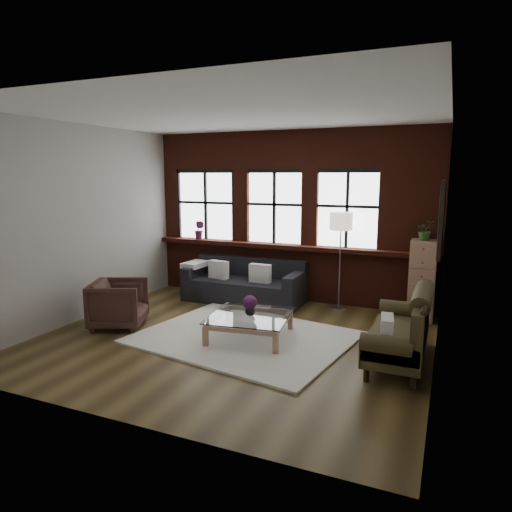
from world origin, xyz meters
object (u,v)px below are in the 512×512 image
at_px(vase, 250,310).
at_px(dark_sofa, 244,280).
at_px(drawer_chest, 422,280).
at_px(floor_lamp, 340,257).
at_px(vintage_settee, 398,327).
at_px(armchair, 119,304).
at_px(coffee_table, 250,327).

bearing_deg(vase, dark_sofa, 117.24).
height_order(vase, drawer_chest, drawer_chest).
bearing_deg(floor_lamp, vintage_settee, -58.88).
bearing_deg(armchair, coffee_table, -105.98).
distance_m(coffee_table, drawer_chest, 3.02).
relative_size(vintage_settee, floor_lamp, 0.93).
height_order(coffee_table, drawer_chest, drawer_chest).
relative_size(vintage_settee, vase, 11.54).
bearing_deg(dark_sofa, armchair, -119.80).
xyz_separation_m(dark_sofa, armchair, (-1.21, -2.11, -0.04)).
bearing_deg(coffee_table, drawer_chest, 41.33).
bearing_deg(drawer_chest, armchair, -152.64).
height_order(vintage_settee, drawer_chest, drawer_chest).
bearing_deg(vintage_settee, dark_sofa, 149.09).
relative_size(armchair, coffee_table, 0.73).
height_order(coffee_table, floor_lamp, floor_lamp).
xyz_separation_m(vintage_settee, floor_lamp, (-1.24, 2.06, 0.48)).
relative_size(coffee_table, vase, 7.43).
xyz_separation_m(dark_sofa, vintage_settee, (3.01, -1.80, 0.06)).
bearing_deg(dark_sofa, vintage_settee, -30.91).
distance_m(armchair, drawer_chest, 4.94).
xyz_separation_m(armchair, vase, (2.14, 0.30, 0.07)).
bearing_deg(vase, coffee_table, -45.00).
distance_m(vintage_settee, drawer_chest, 1.97).
distance_m(dark_sofa, floor_lamp, 1.86).
distance_m(dark_sofa, armchair, 2.43).
distance_m(dark_sofa, coffee_table, 2.05).
distance_m(drawer_chest, floor_lamp, 1.43).
bearing_deg(dark_sofa, coffee_table, -62.76).
bearing_deg(armchair, dark_sofa, -53.75).
bearing_deg(vintage_settee, floor_lamp, 121.12).
xyz_separation_m(vintage_settee, drawer_chest, (0.16, 1.95, 0.20)).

